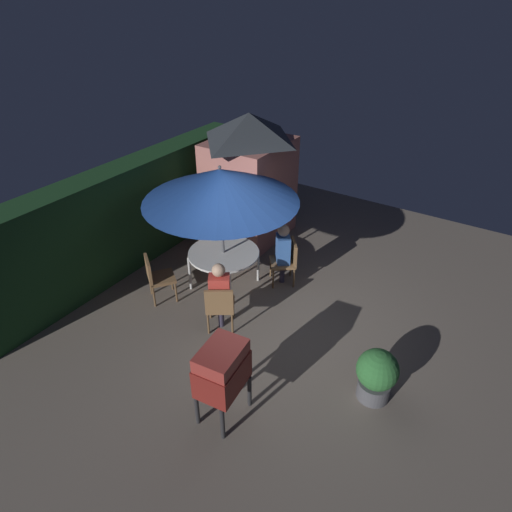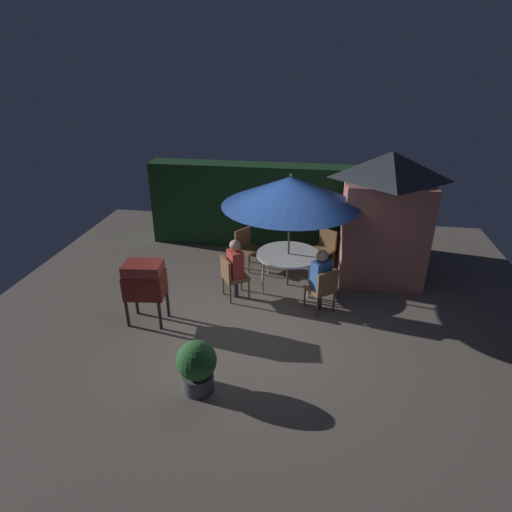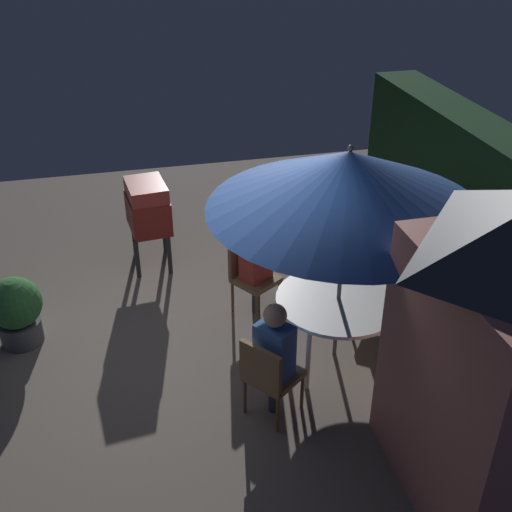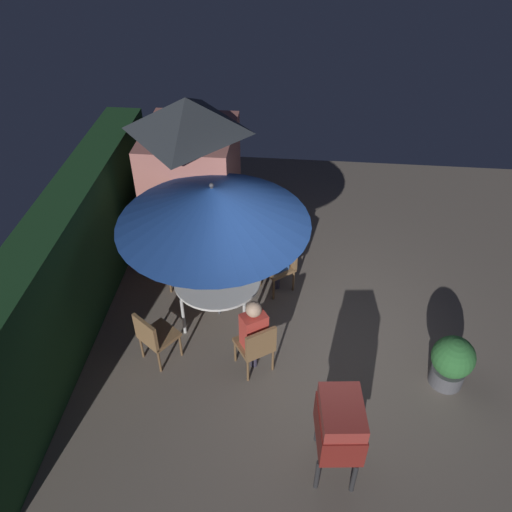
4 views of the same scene
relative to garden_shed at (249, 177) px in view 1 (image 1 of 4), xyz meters
name	(u,v)px [view 1 (image 1 of 4)]	position (x,y,z in m)	size (l,w,h in m)	color
ground_plane	(276,319)	(-2.28, -2.09, -1.42)	(11.00, 11.00, 0.00)	#6B6056
hedge_backdrop	(127,216)	(-2.28, 1.41, -0.37)	(6.70, 0.65, 2.09)	#193D1E
garden_shed	(249,177)	(0.00, 0.00, 0.00)	(1.81, 1.59, 2.78)	#B26B60
patio_table	(224,255)	(-1.95, -0.72, -0.73)	(1.33, 1.33, 0.74)	white
patio_umbrella	(220,185)	(-1.95, -0.72, 0.67)	(2.74, 2.74, 2.44)	#4C4C51
bbq_grill	(222,370)	(-4.38, -2.50, -0.57)	(0.75, 0.57, 1.20)	maroon
chair_near_shed	(220,305)	(-3.02, -1.43, -0.89)	(0.64, 0.64, 0.90)	olive
chair_far_side	(287,259)	(-1.21, -1.67, -0.89)	(0.65, 0.65, 0.90)	olive
chair_toward_hedge	(207,232)	(-1.20, 0.27, -0.89)	(0.65, 0.65, 0.90)	olive
chair_toward_house	(157,276)	(-2.98, 0.04, -0.89)	(0.65, 0.65, 0.90)	olive
potted_plant_by_shed	(377,374)	(-2.98, -4.10, -0.98)	(0.59, 0.59, 0.82)	#4C4C51
person_in_red	(220,289)	(-2.95, -1.38, -0.63)	(0.39, 0.42, 1.26)	#CC3D33
person_in_blue	(283,248)	(-1.26, -1.60, -0.63)	(0.42, 0.40, 1.26)	#3866B2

